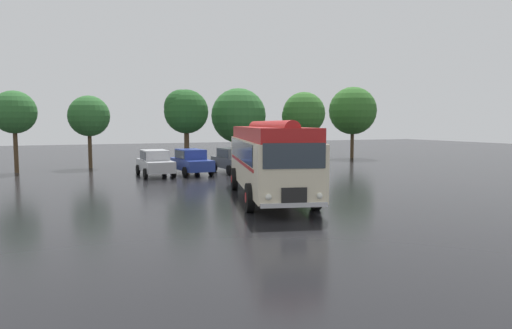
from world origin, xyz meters
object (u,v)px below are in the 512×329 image
object	(u,v)px
vintage_bus	(269,156)
car_near_left	(155,163)
car_mid_left	(191,162)
car_mid_right	(233,160)
car_far_right	(268,159)

from	to	relation	value
vintage_bus	car_near_left	world-z (taller)	vintage_bus
car_near_left	car_mid_left	bearing A→B (deg)	-1.36
car_near_left	car_mid_left	size ratio (longest dim) A/B	0.98
car_mid_left	car_mid_right	xyz separation A→B (m)	(2.99, 0.02, 0.00)
car_far_right	car_mid_left	bearing A→B (deg)	-178.73
car_mid_left	vintage_bus	bearing A→B (deg)	-86.42
car_mid_left	car_near_left	bearing A→B (deg)	178.64
car_near_left	car_mid_right	world-z (taller)	same
car_near_left	car_far_right	size ratio (longest dim) A/B	0.97
car_mid_right	car_mid_left	bearing A→B (deg)	-179.53
vintage_bus	car_mid_right	world-z (taller)	vintage_bus
car_mid_left	car_mid_right	size ratio (longest dim) A/B	1.00
car_mid_left	car_mid_right	bearing A→B (deg)	0.47
car_near_left	car_mid_left	distance (m)	2.37
car_near_left	car_mid_right	xyz separation A→B (m)	(5.36, -0.03, 0.00)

